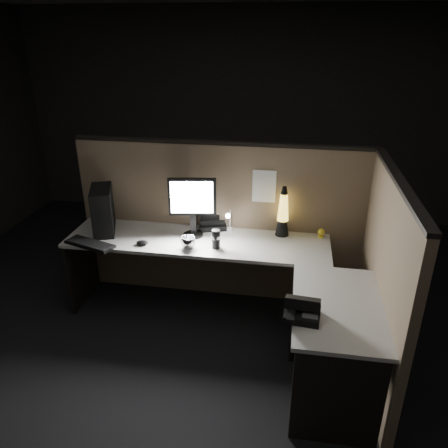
% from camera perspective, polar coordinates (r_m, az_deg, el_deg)
% --- Properties ---
extents(floor, '(6.00, 6.00, 0.00)m').
position_cam_1_polar(floor, '(3.72, -2.99, -16.48)').
color(floor, black).
rests_on(floor, ground).
extents(room_shell, '(6.00, 6.00, 6.00)m').
position_cam_1_polar(room_shell, '(2.93, -3.68, 8.27)').
color(room_shell, silver).
rests_on(room_shell, ground).
extents(partition_back, '(2.66, 0.06, 1.50)m').
position_cam_1_polar(partition_back, '(4.09, -0.46, 0.08)').
color(partition_back, brown).
rests_on(partition_back, ground).
extents(partition_right, '(0.06, 1.66, 1.50)m').
position_cam_1_polar(partition_right, '(3.37, 19.97, -7.17)').
color(partition_right, brown).
rests_on(partition_right, ground).
extents(desk, '(2.60, 1.60, 0.73)m').
position_cam_1_polar(desk, '(3.55, 0.53, -7.05)').
color(desk, '#B9B6AE').
rests_on(desk, ground).
extents(pc_tower, '(0.30, 0.43, 0.41)m').
position_cam_1_polar(pc_tower, '(4.05, -15.56, 1.76)').
color(pc_tower, black).
rests_on(pc_tower, desk).
extents(monitor, '(0.41, 0.18, 0.53)m').
position_cam_1_polar(monitor, '(3.79, -4.15, 2.95)').
color(monitor, black).
rests_on(monitor, desk).
extents(keyboard, '(0.48, 0.28, 0.02)m').
position_cam_1_polar(keyboard, '(3.89, -17.11, -2.53)').
color(keyboard, black).
rests_on(keyboard, desk).
extents(mouse, '(0.11, 0.08, 0.04)m').
position_cam_1_polar(mouse, '(3.79, -10.63, -2.44)').
color(mouse, black).
rests_on(mouse, desk).
extents(clip_lamp, '(0.04, 0.17, 0.22)m').
position_cam_1_polar(clip_lamp, '(3.88, 0.66, 0.48)').
color(clip_lamp, silver).
rests_on(clip_lamp, desk).
extents(organizer, '(0.28, 0.26, 0.18)m').
position_cam_1_polar(organizer, '(4.05, -1.43, 0.12)').
color(organizer, black).
rests_on(organizer, desk).
extents(lava_lamp, '(0.12, 0.12, 0.46)m').
position_cam_1_polar(lava_lamp, '(3.87, 7.70, 1.13)').
color(lava_lamp, black).
rests_on(lava_lamp, desk).
extents(travel_mug, '(0.07, 0.07, 0.16)m').
position_cam_1_polar(travel_mug, '(3.65, -1.06, -1.97)').
color(travel_mug, black).
rests_on(travel_mug, desk).
extents(steel_mug, '(0.15, 0.15, 0.10)m').
position_cam_1_polar(steel_mug, '(3.68, -4.70, -2.40)').
color(steel_mug, '#B3B4BA').
rests_on(steel_mug, desk).
extents(figurine, '(0.06, 0.06, 0.06)m').
position_cam_1_polar(figurine, '(3.94, 12.58, -1.02)').
color(figurine, yellow).
rests_on(figurine, desk).
extents(pinned_paper, '(0.21, 0.00, 0.29)m').
position_cam_1_polar(pinned_paper, '(3.86, 5.25, 4.91)').
color(pinned_paper, white).
rests_on(pinned_paper, partition_back).
extents(desk_phone, '(0.24, 0.25, 0.14)m').
position_cam_1_polar(desk_phone, '(2.88, 10.12, -10.96)').
color(desk_phone, black).
rests_on(desk_phone, desk).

